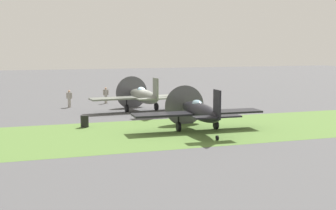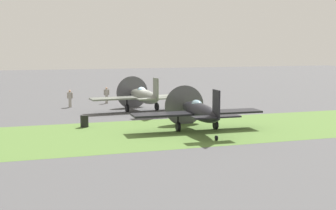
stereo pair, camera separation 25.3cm
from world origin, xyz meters
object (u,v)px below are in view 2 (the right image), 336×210
Objects in this scene: airplane_lead at (143,96)px; airplane_wingman at (199,111)px; ground_crew_chief at (70,98)px; ground_crew_mechanic at (107,95)px; fuel_drum at (84,121)px.

airplane_wingman is (1.23, -10.75, -0.03)m from airplane_lead.
airplane_wingman is 17.52m from ground_crew_chief.
ground_crew_chief and ground_crew_mechanic have the same top height.
fuel_drum is at bearing -119.38° from ground_crew_mechanic.
ground_crew_mechanic is at bearing 102.45° from airplane_lead.
airplane_lead reaches higher than fuel_drum.
airplane_wingman is at bearing -29.22° from fuel_drum.
ground_crew_chief is 11.66m from fuel_drum.
ground_crew_mechanic is (4.03, 1.97, 0.00)m from ground_crew_chief.
airplane_wingman reaches higher than fuel_drum.
airplane_wingman is at bearing -91.65° from ground_crew_mechanic.
ground_crew_chief is 1.00× the size of ground_crew_mechanic.
ground_crew_mechanic reaches higher than fuel_drum.
airplane_lead reaches higher than airplane_wingman.
airplane_wingman is 5.53× the size of ground_crew_mechanic.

